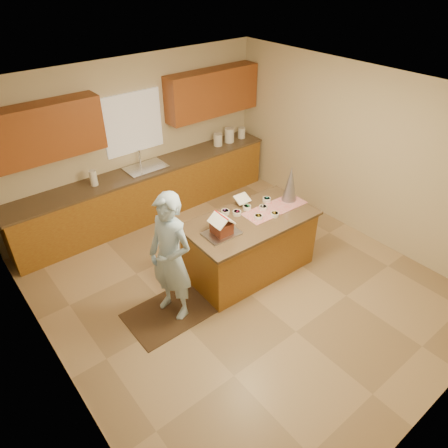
{
  "coord_description": "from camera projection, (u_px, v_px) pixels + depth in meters",
  "views": [
    {
      "loc": [
        -2.96,
        -3.33,
        4.08
      ],
      "look_at": [
        -0.1,
        0.2,
        1.0
      ],
      "focal_mm": 32.97,
      "sensor_mm": 36.0,
      "label": 1
    }
  ],
  "objects": [
    {
      "name": "wall_back",
      "position": [
        134.0,
        140.0,
        6.98
      ],
      "size": [
        5.5,
        5.5,
        0.0
      ],
      "primitive_type": "plane",
      "color": "beige",
      "rests_on": "floor"
    },
    {
      "name": "island_base",
      "position": [
        250.0,
        246.0,
        6.01
      ],
      "size": [
        1.83,
        0.96,
        0.88
      ],
      "primitive_type": "cube",
      "rotation": [
        0.0,
        0.0,
        -0.03
      ],
      "color": "olive",
      "rests_on": "floor"
    },
    {
      "name": "cookbook",
      "position": [
        242.0,
        199.0,
        6.01
      ],
      "size": [
        0.23,
        0.18,
        0.09
      ],
      "primitive_type": "cube",
      "rotation": [
        -1.13,
        0.0,
        -0.03
      ],
      "color": "white",
      "rests_on": "island_top"
    },
    {
      "name": "back_counter_top",
      "position": [
        146.0,
        170.0,
        7.04
      ],
      "size": [
        4.85,
        0.63,
        0.04
      ],
      "primitive_type": "cube",
      "color": "brown",
      "rests_on": "back_counter_base"
    },
    {
      "name": "rug",
      "position": [
        172.0,
        311.0,
        5.52
      ],
      "size": [
        1.2,
        0.78,
        0.01
      ],
      "primitive_type": "cube",
      "color": "black",
      "rests_on": "floor"
    },
    {
      "name": "canister_b",
      "position": [
        229.0,
        135.0,
        7.92
      ],
      "size": [
        0.19,
        0.19,
        0.27
      ],
      "primitive_type": "cylinder",
      "color": "white",
      "rests_on": "back_counter_top"
    },
    {
      "name": "sink",
      "position": [
        146.0,
        170.0,
        7.05
      ],
      "size": [
        0.7,
        0.45,
        0.12
      ],
      "primitive_type": "cube",
      "color": "silver",
      "rests_on": "back_counter_top"
    },
    {
      "name": "floor",
      "position": [
        238.0,
        284.0,
        5.97
      ],
      "size": [
        5.5,
        5.5,
        0.0
      ],
      "primitive_type": "plane",
      "color": "tan",
      "rests_on": "ground"
    },
    {
      "name": "boy",
      "position": [
        171.0,
        258.0,
        5.05
      ],
      "size": [
        0.57,
        0.73,
        1.77
      ],
      "primitive_type": "imported",
      "rotation": [
        0.0,
        0.0,
        -1.32
      ],
      "color": "#ABD1F3",
      "rests_on": "rug"
    },
    {
      "name": "tinsel_tree",
      "position": [
        290.0,
        184.0,
        6.01
      ],
      "size": [
        0.23,
        0.23,
        0.55
      ],
      "primitive_type": "cone",
      "rotation": [
        0.0,
        0.0,
        -0.03
      ],
      "color": "#ADABB7",
      "rests_on": "island_top"
    },
    {
      "name": "paper_towel",
      "position": [
        93.0,
        178.0,
        6.48
      ],
      "size": [
        0.11,
        0.11,
        0.25
      ],
      "primitive_type": "cylinder",
      "color": "white",
      "rests_on": "back_counter_top"
    },
    {
      "name": "back_counter_base",
      "position": [
        149.0,
        193.0,
        7.3
      ],
      "size": [
        4.8,
        0.6,
        0.88
      ],
      "primitive_type": "cube",
      "color": "olive",
      "rests_on": "floor"
    },
    {
      "name": "island_top",
      "position": [
        251.0,
        220.0,
        5.75
      ],
      "size": [
        1.91,
        1.04,
        0.04
      ],
      "primitive_type": "cube",
      "rotation": [
        0.0,
        0.0,
        -0.03
      ],
      "color": "brown",
      "rests_on": "island_base"
    },
    {
      "name": "upper_cabinet_right",
      "position": [
        212.0,
        93.0,
        7.37
      ],
      "size": [
        1.85,
        0.35,
        0.8
      ],
      "primitive_type": "cube",
      "color": "#965220",
      "rests_on": "wall_back"
    },
    {
      "name": "canister_a",
      "position": [
        218.0,
        140.0,
        7.79
      ],
      "size": [
        0.17,
        0.17,
        0.23
      ],
      "primitive_type": "cylinder",
      "color": "white",
      "rests_on": "back_counter_top"
    },
    {
      "name": "faucet",
      "position": [
        140.0,
        158.0,
        7.07
      ],
      "size": [
        0.03,
        0.03,
        0.28
      ],
      "primitive_type": "cylinder",
      "color": "silver",
      "rests_on": "back_counter_top"
    },
    {
      "name": "canister_c",
      "position": [
        242.0,
        133.0,
        8.1
      ],
      "size": [
        0.15,
        0.15,
        0.21
      ],
      "primitive_type": "cylinder",
      "color": "white",
      "rests_on": "back_counter_top"
    },
    {
      "name": "wall_left",
      "position": [
        41.0,
        292.0,
        3.91
      ],
      "size": [
        5.5,
        5.5,
        0.0
      ],
      "primitive_type": "plane",
      "color": "beige",
      "rests_on": "floor"
    },
    {
      "name": "table_runner",
      "position": [
        275.0,
        208.0,
        5.96
      ],
      "size": [
        1.01,
        0.39,
        0.01
      ],
      "primitive_type": "cube",
      "rotation": [
        0.0,
        0.0,
        -0.03
      ],
      "color": "#A80C1C",
      "rests_on": "island_top"
    },
    {
      "name": "candy_bowls",
      "position": [
        253.0,
        210.0,
        5.87
      ],
      "size": [
        0.82,
        0.61,
        0.06
      ],
      "color": "#34C3C2",
      "rests_on": "island_top"
    },
    {
      "name": "ceiling",
      "position": [
        243.0,
        99.0,
        4.46
      ],
      "size": [
        5.5,
        5.5,
        0.0
      ],
      "primitive_type": "plane",
      "color": "silver",
      "rests_on": "floor"
    },
    {
      "name": "gingerbread_house",
      "position": [
        222.0,
        226.0,
        5.36
      ],
      "size": [
        0.28,
        0.29,
        0.28
      ],
      "color": "maroon",
      "rests_on": "baking_tray"
    },
    {
      "name": "baking_tray",
      "position": [
        222.0,
        233.0,
        5.42
      ],
      "size": [
        0.47,
        0.36,
        0.03
      ],
      "primitive_type": "cube",
      "rotation": [
        0.0,
        0.0,
        -0.03
      ],
      "color": "silver",
      "rests_on": "island_top"
    },
    {
      "name": "stone_accent",
      "position": [
        79.0,
        351.0,
        3.46
      ],
      "size": [
        0.0,
        2.5,
        2.5
      ],
      "primitive_type": "plane",
      "rotation": [
        1.57,
        0.0,
        1.57
      ],
      "color": "gray",
      "rests_on": "wall_left"
    },
    {
      "name": "wall_right",
      "position": [
        359.0,
        153.0,
        6.52
      ],
      "size": [
        5.5,
        5.5,
        0.0
      ],
      "primitive_type": "plane",
      "color": "beige",
      "rests_on": "floor"
    },
    {
      "name": "window_curtain",
      "position": [
        133.0,
        123.0,
        6.8
      ],
      "size": [
        1.05,
        0.03,
        1.0
      ],
      "primitive_type": "cube",
      "color": "white",
      "rests_on": "wall_back"
    },
    {
      "name": "upper_cabinet_left",
      "position": [
        37.0,
        134.0,
        5.75
      ],
      "size": [
        1.85,
        0.35,
        0.8
      ],
      "primitive_type": "cube",
      "color": "#965220",
      "rests_on": "wall_back"
    }
  ]
}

